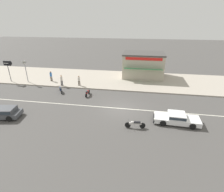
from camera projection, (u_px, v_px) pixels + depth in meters
name	position (u px, v px, depth m)	size (l,w,h in m)	color
ground_plane	(121.00, 108.00, 20.42)	(160.00, 160.00, 0.00)	#4C4947
lane_centre_stripe	(121.00, 108.00, 20.42)	(50.40, 0.14, 0.01)	silver
kerb_strip	(128.00, 80.00, 29.72)	(68.00, 10.00, 0.15)	#ADA393
sedan_white_0	(176.00, 118.00, 17.39)	(4.55, 2.00, 1.06)	white
hatchback_dark_grey_2	(3.00, 112.00, 18.36)	(4.07, 2.30, 1.10)	#47494F
motorcycle_0	(135.00, 124.00, 16.63)	(1.96, 0.56, 0.80)	black
motorcycle_1	(88.00, 93.00, 23.73)	(0.56, 1.77, 0.80)	black
motorcycle_2	(60.00, 89.00, 24.81)	(1.18, 1.68, 0.80)	black
street_clock	(25.00, 66.00, 27.51)	(0.61, 0.22, 3.54)	#9E9EA3
arrow_signboard	(10.00, 64.00, 27.63)	(1.55, 0.80, 3.41)	#4C4C51
pedestrian_near_clock	(51.00, 75.00, 28.61)	(0.34, 0.34, 1.66)	#4C4238
pedestrian_mid_kerb	(61.00, 80.00, 26.66)	(0.34, 0.34, 1.66)	#333338
pedestrian_by_shop	(79.00, 80.00, 26.70)	(0.34, 0.34, 1.55)	#4C4238
shopfront_corner_warung	(143.00, 65.00, 30.65)	(6.98, 5.84, 4.16)	#B2A893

